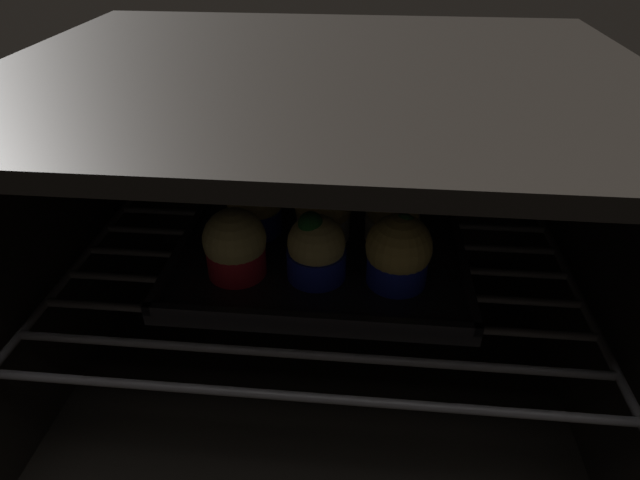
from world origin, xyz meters
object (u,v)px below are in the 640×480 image
Objects in this scene: muffin_row1_col0 at (255,203)px; muffin_row1_col1 at (325,211)px; muffin_row0_col0 at (235,245)px; muffin_row0_col1 at (314,249)px; baking_tray at (320,258)px; muffin_row0_col2 at (398,252)px; muffin_row1_col2 at (393,214)px.

muffin_row1_col0 reaches higher than muffin_row1_col1.
muffin_row0_col1 reaches higher than muffin_row0_col0.
muffin_row0_col1 is at bearing -93.47° from baking_tray.
muffin_row1_col2 is (-0.34, 8.06, -0.36)cm from muffin_row0_col2.
muffin_row1_col2 is (15.64, -0.19, -0.48)cm from muffin_row1_col0.
muffin_row0_col1 is 7.73cm from muffin_row1_col1.
baking_tray is 4.10× the size of muffin_row0_col2.
muffin_row0_col2 is at bearing 0.12° from muffin_row0_col0.
muffin_row0_col0 is at bearing -153.67° from baking_tray.
muffin_row0_col2 is 8.07cm from muffin_row1_col2.
muffin_row0_col1 is (-0.23, -3.86, 3.75)cm from baking_tray.
muffin_row0_col0 is 8.29cm from muffin_row1_col0.
muffin_row0_col0 is 17.95cm from muffin_row1_col2.
muffin_row1_col0 reaches higher than baking_tray.
muffin_row1_col1 is at bearing -2.54° from muffin_row1_col0.
baking_tray is 9.96cm from muffin_row0_col0.
baking_tray is 5.36cm from muffin_row1_col1.
muffin_row1_col1 is at bearing 86.74° from muffin_row0_col1.
baking_tray is 4.09× the size of muffin_row0_col1.
baking_tray is 9.81cm from muffin_row1_col0.
muffin_row0_col0 is 0.91× the size of muffin_row1_col0.
muffin_row0_col2 is at bearing -44.87° from muffin_row1_col1.
muffin_row1_col1 is (-7.92, 7.89, -0.28)cm from muffin_row0_col2.
muffin_row0_col1 is at bearing 178.84° from muffin_row0_col2.
muffin_row0_col1 is 0.95× the size of muffin_row1_col0.
muffin_row0_col2 is at bearing -27.31° from muffin_row1_col0.
muffin_row0_col1 is at bearing 1.46° from muffin_row0_col0.
muffin_row0_col0 reaches higher than baking_tray.
baking_tray is 5.39cm from muffin_row0_col1.
muffin_row0_col2 is 0.95× the size of muffin_row1_col0.
muffin_row0_col0 is (-8.22, -4.07, 3.88)cm from baking_tray.
muffin_row0_col2 is at bearing -87.62° from muffin_row1_col2.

